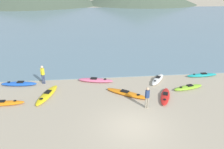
# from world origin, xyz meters

# --- Properties ---
(ground_plane) EXTENTS (400.00, 400.00, 0.00)m
(ground_plane) POSITION_xyz_m (0.00, 0.00, 0.00)
(ground_plane) COLOR tan
(bay_water) EXTENTS (160.00, 70.00, 0.06)m
(bay_water) POSITION_xyz_m (0.00, 42.76, 0.03)
(bay_water) COLOR slate
(bay_water) RESTS_ON ground_plane
(kayak_on_sand_0) EXTENTS (3.34, 2.69, 0.31)m
(kayak_on_sand_0) POSITION_xyz_m (0.32, 4.19, 0.13)
(kayak_on_sand_0) COLOR orange
(kayak_on_sand_0) RESTS_ON ground_plane
(kayak_on_sand_1) EXTENTS (3.25, 1.47, 0.35)m
(kayak_on_sand_1) POSITION_xyz_m (-2.05, 7.00, 0.15)
(kayak_on_sand_1) COLOR #E5668C
(kayak_on_sand_1) RESTS_ON ground_plane
(kayak_on_sand_2) EXTENTS (2.84, 1.31, 0.33)m
(kayak_on_sand_2) POSITION_xyz_m (5.62, 4.69, 0.14)
(kayak_on_sand_2) COLOR #8CCC2D
(kayak_on_sand_2) RESTS_ON ground_plane
(kayak_on_sand_3) EXTENTS (1.67, 3.52, 0.34)m
(kayak_on_sand_3) POSITION_xyz_m (-5.93, 4.60, 0.15)
(kayak_on_sand_3) COLOR yellow
(kayak_on_sand_3) RESTS_ON ground_plane
(kayak_on_sand_4) EXTENTS (3.11, 0.97, 0.37)m
(kayak_on_sand_4) POSITION_xyz_m (-8.69, 6.91, 0.16)
(kayak_on_sand_4) COLOR blue
(kayak_on_sand_4) RESTS_ON ground_plane
(kayak_on_sand_5) EXTENTS (2.08, 2.68, 0.37)m
(kayak_on_sand_5) POSITION_xyz_m (3.55, 6.55, 0.16)
(kayak_on_sand_5) COLOR white
(kayak_on_sand_5) RESTS_ON ground_plane
(kayak_on_sand_6) EXTENTS (1.73, 2.95, 0.31)m
(kayak_on_sand_6) POSITION_xyz_m (3.19, 3.39, 0.14)
(kayak_on_sand_6) COLOR red
(kayak_on_sand_6) RESTS_ON ground_plane
(kayak_on_sand_7) EXTENTS (3.05, 0.73, 0.33)m
(kayak_on_sand_7) POSITION_xyz_m (8.10, 7.16, 0.14)
(kayak_on_sand_7) COLOR teal
(kayak_on_sand_7) RESTS_ON ground_plane
(kayak_on_sand_8) EXTENTS (2.92, 0.62, 0.35)m
(kayak_on_sand_8) POSITION_xyz_m (-8.83, 3.56, 0.15)
(kayak_on_sand_8) COLOR orange
(kayak_on_sand_8) RESTS_ON ground_plane
(person_near_foreground) EXTENTS (0.33, 0.22, 1.61)m
(person_near_foreground) POSITION_xyz_m (1.37, 2.07, 0.92)
(person_near_foreground) COLOR gray
(person_near_foreground) RESTS_ON ground_plane
(person_near_waterline) EXTENTS (0.34, 0.29, 1.68)m
(person_near_waterline) POSITION_xyz_m (-6.62, 7.07, 0.96)
(person_near_waterline) COLOR #384260
(person_near_waterline) RESTS_ON ground_plane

